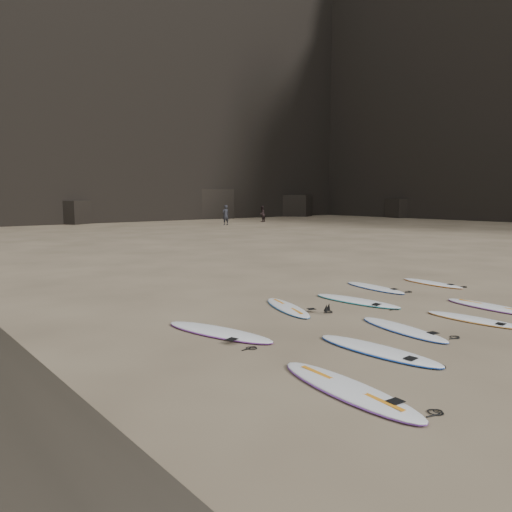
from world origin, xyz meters
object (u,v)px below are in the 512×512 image
at_px(surfboard_1, 378,350).
at_px(surfboard_9, 432,283).
at_px(surfboard_3, 474,319).
at_px(person_b, 262,214).
at_px(surfboard_0, 348,388).
at_px(surfboard_6, 287,307).
at_px(surfboard_4, 493,307).
at_px(surfboard_5, 219,331).
at_px(person_a, 226,215).
at_px(surfboard_2, 403,329).
at_px(surfboard_7, 357,301).
at_px(surfboard_8, 375,287).

height_order(surfboard_1, surfboard_9, surfboard_1).
distance_m(surfboard_1, surfboard_3, 3.61).
relative_size(surfboard_3, person_b, 1.32).
xyz_separation_m(surfboard_0, surfboard_6, (2.98, 4.53, -0.01)).
bearing_deg(surfboard_4, surfboard_5, 163.47).
bearing_deg(person_b, person_a, -4.72).
bearing_deg(surfboard_2, person_a, 69.24).
bearing_deg(surfboard_1, surfboard_9, 21.07).
bearing_deg(surfboard_2, surfboard_6, 108.79).
bearing_deg(surfboard_5, surfboard_2, -51.20).
xyz_separation_m(surfboard_7, surfboard_9, (4.07, 0.23, -0.01)).
distance_m(surfboard_1, surfboard_8, 6.45).
xyz_separation_m(surfboard_0, surfboard_3, (5.48, 0.90, -0.01)).
height_order(surfboard_4, surfboard_6, surfboard_4).
bearing_deg(surfboard_1, person_a, 54.83).
bearing_deg(person_b, surfboard_0, 28.80).
height_order(person_a, person_b, person_a).
xyz_separation_m(surfboard_3, person_a, (17.19, 33.67, 0.92)).
height_order(surfboard_2, surfboard_6, surfboard_6).
bearing_deg(surfboard_5, surfboard_8, -6.14).
distance_m(surfboard_3, surfboard_9, 4.83).
distance_m(surfboard_2, surfboard_3, 2.06).
height_order(surfboard_7, surfboard_9, surfboard_7).
relative_size(surfboard_4, surfboard_8, 1.08).
height_order(surfboard_4, person_b, person_b).
relative_size(surfboard_2, surfboard_4, 0.93).
relative_size(surfboard_8, surfboard_9, 1.06).
bearing_deg(surfboard_0, surfboard_8, 39.95).
height_order(surfboard_8, person_b, person_b).
bearing_deg(surfboard_4, person_a, 68.91).
distance_m(surfboard_3, surfboard_8, 4.21).
height_order(surfboard_3, surfboard_5, surfboard_5).
bearing_deg(surfboard_0, surfboard_9, 29.78).
distance_m(surfboard_0, surfboard_1, 2.07).
xyz_separation_m(surfboard_3, surfboard_9, (3.57, 3.26, -0.00)).
relative_size(surfboard_2, surfboard_8, 1.00).
relative_size(surfboard_0, surfboard_1, 1.07).
height_order(surfboard_4, surfboard_8, surfboard_4).
height_order(surfboard_0, surfboard_8, surfboard_0).
bearing_deg(surfboard_9, surfboard_6, -178.45).
relative_size(surfboard_1, person_a, 1.36).
xyz_separation_m(surfboard_0, surfboard_7, (4.98, 3.93, -0.00)).
relative_size(surfboard_0, surfboard_3, 1.23).
xyz_separation_m(surfboard_0, surfboard_5, (0.30, 3.75, -0.00)).
distance_m(surfboard_7, person_a, 35.40).
bearing_deg(person_b, surfboard_6, 28.15).
xyz_separation_m(surfboard_5, surfboard_6, (2.68, 0.77, -0.01)).
height_order(surfboard_0, surfboard_5, surfboard_0).
height_order(surfboard_7, surfboard_8, surfboard_7).
bearing_deg(surfboard_5, surfboard_7, -13.33).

